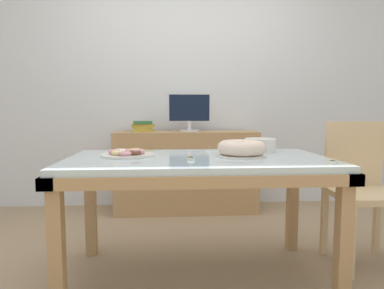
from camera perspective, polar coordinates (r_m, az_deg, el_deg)
name	(u,v)px	position (r m, az deg, el deg)	size (l,w,h in m)	color
ground_plane	(198,276)	(2.26, 0.97, -21.01)	(12.00, 12.00, 0.00)	#997F60
wall_back	(185,84)	(3.73, -1.26, 10.04)	(8.00, 0.10, 2.60)	silver
dining_table	(198,172)	(2.05, 1.00, -4.69)	(1.57, 0.86, 0.74)	silver
chair	(361,184)	(2.56, 26.36, -5.97)	(0.43, 0.43, 0.94)	#D1B284
sideboard	(186,171)	(3.48, -1.00, -4.46)	(1.41, 0.44, 0.81)	tan
computer_monitor	(189,112)	(3.42, -0.45, 5.37)	(0.42, 0.20, 0.38)	silver
book_stack	(143,126)	(3.43, -8.15, 3.04)	(0.22, 0.17, 0.10)	#B29933
cake_chocolate_round	(241,149)	(2.08, 8.23, -0.70)	(0.30, 0.30, 0.10)	silver
pastry_platter	(128,154)	(2.11, -10.69, -1.49)	(0.32, 0.32, 0.04)	silver
plate_stack	(260,145)	(2.34, 11.29, -0.09)	(0.21, 0.21, 0.09)	silver
tealight_centre	(333,162)	(1.92, 22.43, -2.70)	(0.04, 0.04, 0.04)	silver
tealight_near_cakes	(209,149)	(2.35, 2.92, -0.83)	(0.04, 0.04, 0.04)	silver
tealight_right_edge	(191,158)	(1.91, -0.18, -2.33)	(0.04, 0.04, 0.04)	silver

